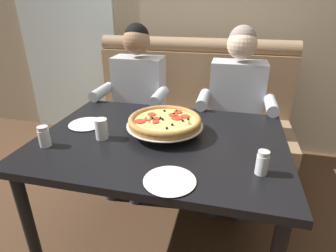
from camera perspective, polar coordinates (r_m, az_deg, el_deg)
name	(u,v)px	position (r m, az deg, el deg)	size (l,w,h in m)	color
ground_plane	(162,238)	(1.95, -1.31, -22.32)	(16.00, 16.00, 0.00)	#4C3321
back_wall_with_window	(202,3)	(2.83, 7.00, 23.95)	(6.00, 0.12, 2.80)	tan
window_panel	(62,3)	(3.26, -21.16, 22.69)	(1.10, 0.02, 2.80)	white
booth_bench	(188,125)	(2.48, 4.19, 0.15)	(1.74, 0.78, 1.13)	#937556
dining_table	(161,151)	(1.53, -1.55, -5.15)	(1.33, 0.96, 0.74)	black
diner_left	(135,98)	(2.22, -6.81, 5.70)	(0.54, 0.64, 1.27)	#2D3342
diner_right	(235,107)	(2.09, 13.85, 3.95)	(0.54, 0.64, 1.27)	#2D3342
pizza	(165,121)	(1.51, -0.68, 0.96)	(0.42, 0.42, 0.11)	silver
shaker_parmesan	(262,164)	(1.24, 18.97, -7.51)	(0.05, 0.05, 0.11)	white
shaker_pepper_flakes	(44,138)	(1.53, -24.32, -2.23)	(0.06, 0.06, 0.11)	white
plate_near_left	(170,179)	(1.15, 0.35, -11.05)	(0.22, 0.22, 0.02)	white
plate_near_right	(87,123)	(1.72, -16.58, 0.59)	(0.21, 0.21, 0.02)	white
drinking_glass	(102,130)	(1.51, -13.66, -0.82)	(0.07, 0.07, 0.11)	silver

